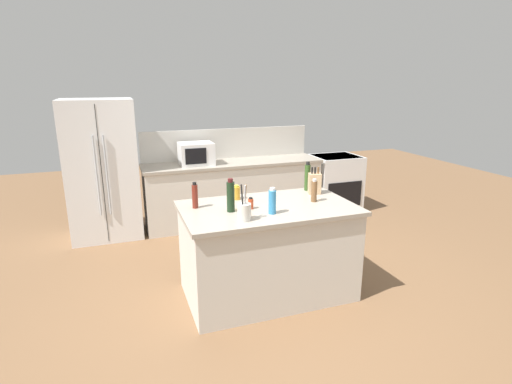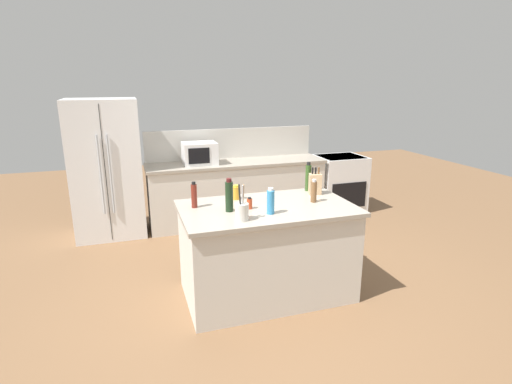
# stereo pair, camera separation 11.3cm
# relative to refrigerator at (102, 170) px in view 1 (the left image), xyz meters

# --- Properties ---
(ground_plane) EXTENTS (14.00, 14.00, 0.00)m
(ground_plane) POSITION_rel_refrigerator_xyz_m (1.54, -2.25, -0.94)
(ground_plane) COLOR brown
(back_counter_run) EXTENTS (2.68, 0.66, 0.94)m
(back_counter_run) POSITION_rel_refrigerator_xyz_m (1.84, -0.05, -0.47)
(back_counter_run) COLOR beige
(back_counter_run) RESTS_ON ground_plane
(wall_backsplash) EXTENTS (2.64, 0.03, 0.46)m
(wall_backsplash) POSITION_rel_refrigerator_xyz_m (1.84, 0.27, 0.23)
(wall_backsplash) COLOR beige
(wall_backsplash) RESTS_ON back_counter_run
(kitchen_island) EXTENTS (1.68, 0.99, 0.94)m
(kitchen_island) POSITION_rel_refrigerator_xyz_m (1.54, -2.25, -0.47)
(kitchen_island) COLOR beige
(kitchen_island) RESTS_ON ground_plane
(refrigerator) EXTENTS (0.92, 0.75, 1.89)m
(refrigerator) POSITION_rel_refrigerator_xyz_m (0.00, 0.00, 0.00)
(refrigerator) COLOR white
(refrigerator) RESTS_ON ground_plane
(range_oven) EXTENTS (0.76, 0.65, 0.92)m
(range_oven) POSITION_rel_refrigerator_xyz_m (3.60, -0.05, -0.48)
(range_oven) COLOR white
(range_oven) RESTS_ON ground_plane
(microwave) EXTENTS (0.48, 0.39, 0.32)m
(microwave) POSITION_rel_refrigerator_xyz_m (1.28, -0.05, 0.15)
(microwave) COLOR white
(microwave) RESTS_ON back_counter_run
(knife_block) EXTENTS (0.15, 0.13, 0.29)m
(knife_block) POSITION_rel_refrigerator_xyz_m (2.17, -2.00, 0.11)
(knife_block) COLOR tan
(knife_block) RESTS_ON kitchen_island
(utensil_crock) EXTENTS (0.12, 0.12, 0.32)m
(utensil_crock) POSITION_rel_refrigerator_xyz_m (1.20, -2.55, 0.08)
(utensil_crock) COLOR beige
(utensil_crock) RESTS_ON kitchen_island
(olive_oil_bottle) EXTENTS (0.06, 0.06, 0.32)m
(olive_oil_bottle) POSITION_rel_refrigerator_xyz_m (2.16, -1.85, 0.15)
(olive_oil_bottle) COLOR #2D4C1E
(olive_oil_bottle) RESTS_ON kitchen_island
(honey_jar) EXTENTS (0.08, 0.08, 0.15)m
(honey_jar) POSITION_rel_refrigerator_xyz_m (1.31, -1.92, 0.07)
(honey_jar) COLOR gold
(honey_jar) RESTS_ON kitchen_island
(vinegar_bottle) EXTENTS (0.06, 0.06, 0.25)m
(vinegar_bottle) POSITION_rel_refrigerator_xyz_m (0.86, -2.07, 0.12)
(vinegar_bottle) COLOR maroon
(vinegar_bottle) RESTS_ON kitchen_island
(pepper_grinder) EXTENTS (0.06, 0.06, 0.23)m
(pepper_grinder) POSITION_rel_refrigerator_xyz_m (2.03, -2.26, 0.11)
(pepper_grinder) COLOR brown
(pepper_grinder) RESTS_ON kitchen_island
(dish_soap_bottle) EXTENTS (0.07, 0.07, 0.25)m
(dish_soap_bottle) POSITION_rel_refrigerator_xyz_m (1.49, -2.47, 0.11)
(dish_soap_bottle) COLOR #3384BC
(dish_soap_bottle) RESTS_ON kitchen_island
(spice_jar_paprika) EXTENTS (0.05, 0.05, 0.11)m
(spice_jar_paprika) POSITION_rel_refrigerator_xyz_m (1.35, -2.27, 0.05)
(spice_jar_paprika) COLOR #B73D1E
(spice_jar_paprika) RESTS_ON kitchen_island
(wine_bottle) EXTENTS (0.07, 0.07, 0.31)m
(wine_bottle) POSITION_rel_refrigerator_xyz_m (1.15, -2.28, 0.14)
(wine_bottle) COLOR black
(wine_bottle) RESTS_ON kitchen_island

